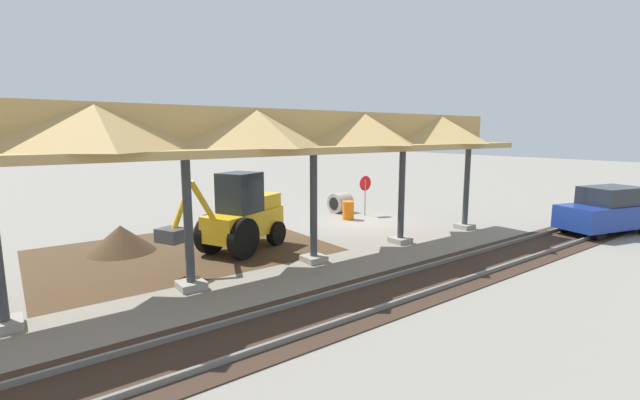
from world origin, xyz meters
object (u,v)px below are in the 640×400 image
object	(u,v)px
traffic_barrel	(348,210)
stop_sign	(365,187)
concrete_pipe	(340,203)
distant_parked_car	(607,211)
backhoe	(241,216)

from	to	relation	value
traffic_barrel	stop_sign	bearing A→B (deg)	-167.94
stop_sign	concrete_pipe	distance (m)	1.74
stop_sign	distant_parked_car	world-z (taller)	stop_sign
backhoe	stop_sign	bearing A→B (deg)	-164.29
backhoe	traffic_barrel	bearing A→B (deg)	-163.55
backhoe	concrete_pipe	distance (m)	8.43
backhoe	concrete_pipe	xyz separation A→B (m)	(-7.57, -3.65, -0.74)
stop_sign	distant_parked_car	bearing A→B (deg)	120.89
stop_sign	distant_parked_car	distance (m)	10.53
stop_sign	concrete_pipe	world-z (taller)	stop_sign
stop_sign	concrete_pipe	bearing A→B (deg)	-70.46
concrete_pipe	traffic_barrel	world-z (taller)	concrete_pipe
traffic_barrel	backhoe	bearing A→B (deg)	16.45
concrete_pipe	distant_parked_car	size ratio (longest dim) A/B	0.25
distant_parked_car	concrete_pipe	bearing A→B (deg)	-60.49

